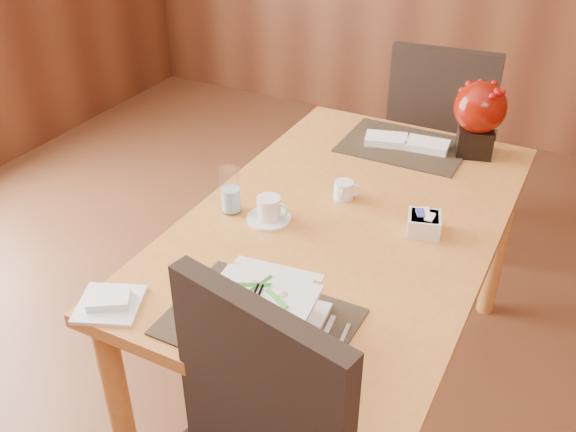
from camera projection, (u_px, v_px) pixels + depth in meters
The scene contains 12 objects.
dining_table at pixel (345, 242), 2.04m from camera, with size 0.90×1.50×0.75m.
placemat_near at pixel (259, 322), 1.58m from camera, with size 0.45×0.33×0.01m, color black.
placemat_far at pixel (404, 146), 2.40m from camera, with size 0.45×0.33×0.01m, color black.
soup_setting at pixel (262, 313), 1.53m from camera, with size 0.30×0.30×0.11m.
coffee_cup at pixel (269, 210), 1.96m from camera, with size 0.14×0.14×0.08m.
water_glass at pixel (231, 190), 1.98m from camera, with size 0.07×0.07×0.15m, color silver.
creamer_jug at pixel (344, 190), 2.07m from camera, with size 0.08×0.08×0.06m, color white, non-canonical shape.
sugar_caddy at pixel (424, 224), 1.90m from camera, with size 0.09×0.09×0.06m, color white.
berry_decor at pixel (479, 114), 2.27m from camera, with size 0.19×0.19×0.27m.
napkins_far at pixel (410, 143), 2.38m from camera, with size 0.31×0.11×0.03m, color white, non-canonical shape.
bread_plate at pixel (110, 304), 1.63m from camera, with size 0.16×0.16×0.01m, color white.
far_chair at pixel (440, 136), 2.91m from camera, with size 0.51×0.52×1.00m.
Camera 1 is at (0.61, -0.98, 1.82)m, focal length 40.00 mm.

